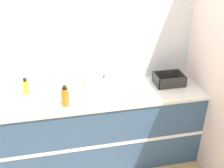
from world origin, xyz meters
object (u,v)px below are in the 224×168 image
at_px(sink, 127,90).
at_px(bottle_clear, 0,101).
at_px(soap_dispenser, 104,81).
at_px(bottle_amber, 65,97).
at_px(dish_rack, 169,80).
at_px(bottle_yellow, 26,87).
at_px(paper_towel_roll, 88,87).

xyz_separation_m(sink, bottle_clear, (-1.26, -0.16, 0.10)).
relative_size(bottle_clear, soap_dispenser, 2.60).
xyz_separation_m(sink, soap_dispenser, (-0.22, 0.20, 0.03)).
bearing_deg(sink, soap_dispenser, 137.33).
xyz_separation_m(bottle_amber, soap_dispenser, (0.44, 0.35, -0.05)).
height_order(dish_rack, bottle_clear, bottle_clear).
distance_m(bottle_clear, soap_dispenser, 1.11).
bearing_deg(bottle_yellow, bottle_amber, -37.83).
bearing_deg(bottle_amber, bottle_clear, -179.37).
relative_size(sink, dish_rack, 1.70).
relative_size(bottle_yellow, soap_dispenser, 1.70).
xyz_separation_m(bottle_clear, bottle_amber, (0.60, 0.01, -0.03)).
bearing_deg(paper_towel_roll, bottle_yellow, 160.00).
bearing_deg(paper_towel_roll, dish_rack, 8.06).
xyz_separation_m(paper_towel_roll, soap_dispenser, (0.21, 0.27, -0.09)).
xyz_separation_m(sink, paper_towel_roll, (-0.43, -0.07, 0.12)).
height_order(paper_towel_roll, bottle_yellow, paper_towel_roll).
height_order(bottle_yellow, bottle_amber, bottle_amber).
height_order(paper_towel_roll, soap_dispenser, paper_towel_roll).
relative_size(bottle_clear, bottle_amber, 1.29).
distance_m(sink, bottle_amber, 0.69).
bearing_deg(soap_dispenser, dish_rack, -10.98).
bearing_deg(bottle_clear, dish_rack, 7.00).
bearing_deg(soap_dispenser, paper_towel_roll, -127.45).
distance_m(bottle_yellow, bottle_amber, 0.50).
bearing_deg(soap_dispenser, sink, -42.67).
relative_size(bottle_clear, bottle_yellow, 1.53).
xyz_separation_m(bottle_clear, bottle_yellow, (0.20, 0.32, -0.04)).
xyz_separation_m(paper_towel_roll, bottle_clear, (-0.83, -0.08, -0.01)).
bearing_deg(bottle_clear, soap_dispenser, 18.94).
xyz_separation_m(dish_rack, soap_dispenser, (-0.73, 0.14, 0.00)).
bearing_deg(bottle_yellow, soap_dispenser, 2.91).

